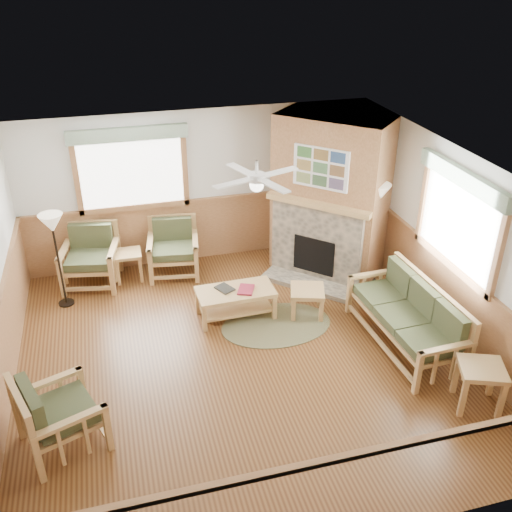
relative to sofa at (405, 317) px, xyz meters
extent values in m
cube|color=brown|center=(-2.28, 0.33, -0.46)|extent=(6.00, 6.00, 0.01)
cube|color=white|center=(-2.28, 0.33, 2.24)|extent=(6.00, 6.00, 0.01)
cube|color=silver|center=(-2.28, 3.33, 0.89)|extent=(6.00, 0.02, 2.70)
cube|color=silver|center=(-2.28, -2.67, 0.89)|extent=(6.00, 0.02, 2.70)
cube|color=silver|center=(0.72, 0.33, 0.89)|extent=(0.02, 6.00, 2.70)
cylinder|color=brown|center=(-1.60, 0.90, -0.45)|extent=(1.89, 1.89, 0.01)
cube|color=maroon|center=(-1.97, 1.24, 0.03)|extent=(0.32, 0.36, 0.03)
cube|color=black|center=(-2.27, 1.36, 0.03)|extent=(0.30, 0.33, 0.02)
camera|label=1|loc=(-3.74, -5.80, 4.52)|focal=40.00mm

